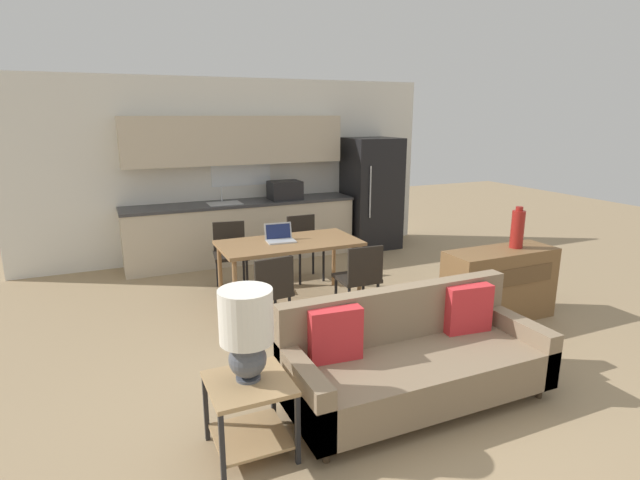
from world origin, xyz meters
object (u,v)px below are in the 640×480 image
at_px(dining_chair_near_left, 269,290).
at_px(laptop, 280,237).
at_px(refrigerator, 371,193).
at_px(dining_chair_far_left, 231,251).
at_px(table_lamp, 246,328).
at_px(dining_chair_near_right, 360,276).
at_px(dining_chair_far_right, 305,243).
at_px(credenza, 499,284).
at_px(vase, 517,229).
at_px(dining_table, 289,247).
at_px(couch, 413,359).
at_px(side_table, 250,404).

bearing_deg(dining_chair_near_left, laptop, -121.98).
bearing_deg(refrigerator, dining_chair_far_left, -157.36).
distance_m(table_lamp, dining_chair_near_right, 2.38).
height_order(dining_chair_far_right, dining_chair_near_right, same).
bearing_deg(dining_chair_near_right, refrigerator, -119.93).
xyz_separation_m(credenza, dining_chair_far_right, (-1.39, 2.14, 0.10)).
relative_size(table_lamp, dining_chair_near_left, 0.72).
bearing_deg(dining_chair_far_right, table_lamp, -118.89).
relative_size(refrigerator, vase, 4.01).
height_order(dining_chair_near_left, dining_chair_far_left, same).
relative_size(credenza, dining_chair_far_left, 1.47).
xyz_separation_m(vase, laptop, (-2.19, 1.42, -0.19)).
relative_size(dining_chair_far_right, dining_chair_near_right, 1.00).
distance_m(dining_table, couch, 2.34).
relative_size(refrigerator, laptop, 5.31).
relative_size(dining_table, dining_chair_far_left, 1.89).
xyz_separation_m(couch, vase, (1.95, 0.96, 0.65)).
distance_m(dining_table, dining_chair_near_right, 0.94).
distance_m(table_lamp, credenza, 3.29).
distance_m(couch, credenza, 2.00).
bearing_deg(table_lamp, side_table, -102.41).
bearing_deg(credenza, dining_chair_near_left, 166.53).
distance_m(dining_chair_near_right, dining_chair_far_left, 1.85).
relative_size(table_lamp, dining_chair_far_left, 0.72).
height_order(couch, dining_chair_near_right, dining_chair_near_right).
bearing_deg(couch, dining_chair_far_right, 83.30).
height_order(dining_table, credenza, credenza).
bearing_deg(laptop, couch, -79.61).
xyz_separation_m(side_table, table_lamp, (0.01, 0.03, 0.52)).
relative_size(refrigerator, dining_chair_near_left, 2.13).
distance_m(dining_chair_near_left, dining_chair_near_right, 1.02).
bearing_deg(vase, dining_chair_near_right, 160.11).
xyz_separation_m(vase, dining_chair_near_left, (-2.61, 0.57, -0.50)).
distance_m(vase, dining_chair_near_left, 2.72).
relative_size(dining_table, dining_chair_near_right, 1.89).
bearing_deg(dining_chair_near_left, vase, 161.84).
bearing_deg(refrigerator, dining_chair_near_left, -134.95).
xyz_separation_m(dining_chair_near_left, laptop, (0.42, 0.85, 0.31)).
xyz_separation_m(vase, dining_chair_far_left, (-2.61, 2.13, -0.50)).
distance_m(refrigerator, laptop, 2.90).
bearing_deg(vase, laptop, 147.03).
bearing_deg(dining_chair_near_right, couch, 78.63).
height_order(refrigerator, couch, refrigerator).
relative_size(table_lamp, laptop, 1.80).
distance_m(dining_chair_far_right, laptop, 0.98).
relative_size(dining_table, table_lamp, 2.62).
relative_size(couch, dining_chair_far_left, 2.43).
height_order(dining_table, laptop, laptop).
relative_size(couch, dining_chair_near_left, 2.43).
distance_m(dining_table, credenza, 2.36).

